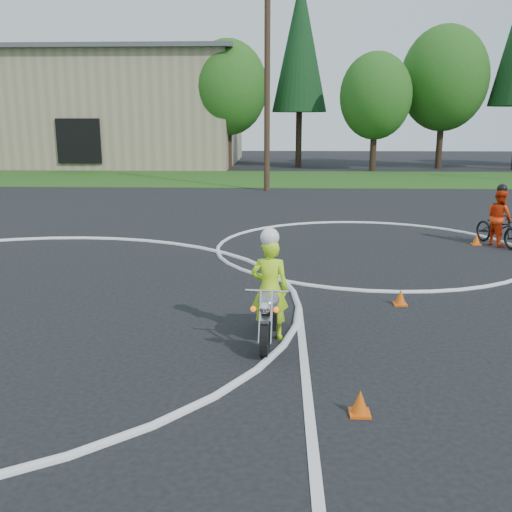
{
  "coord_description": "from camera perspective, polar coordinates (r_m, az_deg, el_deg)",
  "views": [
    {
      "loc": [
        5.63,
        -6.87,
        3.29
      ],
      "look_at": [
        5.25,
        2.4,
        1.1
      ],
      "focal_mm": 40.0,
      "sensor_mm": 36.0,
      "label": 1
    }
  ],
  "objects": [
    {
      "name": "course_markings",
      "position": [
        12.19,
        -14.23,
        -2.75
      ],
      "size": [
        19.05,
        19.05,
        0.12
      ],
      "color": "silver",
      "rests_on": "ground"
    },
    {
      "name": "rider_primary_grp",
      "position": [
        8.72,
        1.39,
        -3.0
      ],
      "size": [
        0.61,
        0.43,
        1.76
      ],
      "rotation": [
        0.0,
        0.0,
        -0.08
      ],
      "color": "#C1FF1A",
      "rests_on": "ground"
    },
    {
      "name": "treeline",
      "position": [
        42.6,
        15.49,
        17.32
      ],
      "size": [
        38.2,
        8.1,
        14.52
      ],
      "color": "#382619",
      "rests_on": "ground"
    },
    {
      "name": "rider_second_grp",
      "position": [
        16.81,
        23.09,
        2.98
      ],
      "size": [
        1.13,
        1.84,
        1.67
      ],
      "rotation": [
        0.0,
        0.0,
        0.33
      ],
      "color": "black",
      "rests_on": "ground"
    },
    {
      "name": "utility_poles",
      "position": [
        27.94,
        1.13,
        17.21
      ],
      "size": [
        41.6,
        1.12,
        10.0
      ],
      "color": "#473321",
      "rests_on": "ground"
    },
    {
      "name": "traffic_cones",
      "position": [
        10.04,
        4.79,
        -5.07
      ],
      "size": [
        17.68,
        13.08,
        0.3
      ],
      "color": "#E5540C",
      "rests_on": "ground"
    },
    {
      "name": "primary_motorcycle",
      "position": [
        8.71,
        1.36,
        -5.69
      ],
      "size": [
        0.63,
        1.8,
        0.95
      ],
      "rotation": [
        0.0,
        0.0,
        -0.08
      ],
      "color": "black",
      "rests_on": "ground"
    },
    {
      "name": "grass_strip",
      "position": [
        34.49,
        -7.1,
        7.74
      ],
      "size": [
        120.0,
        10.0,
        0.02
      ],
      "primitive_type": "cube",
      "color": "#1E4714",
      "rests_on": "ground"
    }
  ]
}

